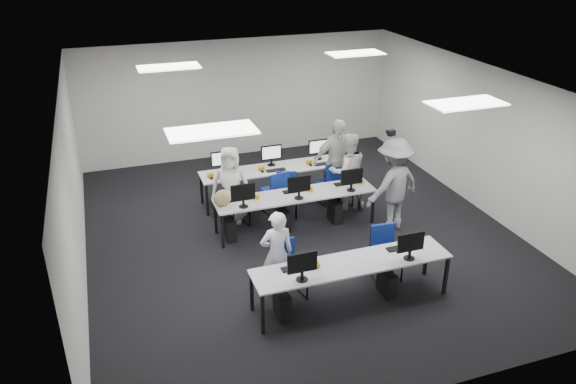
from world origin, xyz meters
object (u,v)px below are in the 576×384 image
object	(u,v)px
chair_0	(288,280)
student_2	(231,185)
chair_5	(240,206)
chair_2	(236,213)
photographer	(394,185)
chair_7	(327,191)
student_3	(336,161)
desk_front	(352,265)
chair_6	(275,199)
chair_3	(287,202)
student_0	(277,254)
desk_mid	(296,197)
student_1	(348,171)
chair_1	(385,262)
chair_4	(338,193)

from	to	relation	value
chair_0	student_2	size ratio (longest dim) A/B	0.59
chair_5	student_2	world-z (taller)	student_2
student_2	chair_5	bearing A→B (deg)	41.98
chair_2	photographer	size ratio (longest dim) A/B	0.43
chair_0	chair_5	size ratio (longest dim) A/B	1.15
chair_7	student_3	xyz separation A→B (m)	(0.22, 0.05, 0.65)
desk_front	chair_2	distance (m)	3.31
chair_5	chair_6	xyz separation A→B (m)	(0.76, 0.01, 0.05)
chair_3	student_0	distance (m)	2.85
desk_mid	student_1	distance (m)	1.44
chair_0	student_0	size ratio (longest dim) A/B	0.63
chair_0	student_3	distance (m)	3.76
chair_1	student_0	xyz separation A→B (m)	(-1.90, 0.14, 0.46)
student_0	chair_6	bearing A→B (deg)	-105.56
chair_2	student_2	distance (m)	0.58
desk_mid	chair_1	xyz separation A→B (m)	(0.86, -2.13, -0.39)
chair_0	photographer	size ratio (longest dim) A/B	0.50
desk_front	chair_7	size ratio (longest dim) A/B	3.78
chair_5	photographer	xyz separation A→B (m)	(2.72, -1.40, 0.69)
desk_mid	chair_2	bearing A→B (deg)	155.39
desk_front	student_2	distance (m)	3.49
chair_5	student_3	world-z (taller)	student_3
desk_mid	student_2	size ratio (longest dim) A/B	2.00
desk_mid	chair_2	distance (m)	1.26
student_1	student_2	size ratio (longest dim) A/B	1.04
chair_0	chair_2	bearing A→B (deg)	82.66
chair_4	chair_5	size ratio (longest dim) A/B	1.11
student_1	photographer	world-z (taller)	photographer
chair_5	student_0	distance (m)	2.81
desk_front	chair_4	world-z (taller)	chair_4
desk_front	chair_3	size ratio (longest dim) A/B	3.61
student_2	chair_1	bearing A→B (deg)	-33.55
student_0	student_1	bearing A→B (deg)	-131.85
chair_5	chair_6	distance (m)	0.76
chair_5	student_2	bearing A→B (deg)	-145.50
chair_2	student_3	bearing A→B (deg)	-4.46
student_2	student_3	bearing A→B (deg)	26.52
chair_1	student_0	bearing A→B (deg)	179.35
chair_7	student_0	world-z (taller)	student_0
student_1	chair_6	bearing A→B (deg)	-4.83
chair_7	student_0	xyz separation A→B (m)	(-2.07, -2.86, 0.48)
student_1	student_3	xyz separation A→B (m)	(-0.08, 0.41, 0.09)
chair_3	student_2	distance (m)	1.26
chair_0	chair_5	distance (m)	2.89
chair_1	student_1	world-z (taller)	student_1
desk_front	chair_5	distance (m)	3.53
chair_6	student_1	distance (m)	1.63
desk_mid	chair_2	xyz separation A→B (m)	(-1.08, 0.50, -0.42)
desk_mid	chair_6	xyz separation A→B (m)	(-0.17, 0.78, -0.38)
chair_0	chair_1	size ratio (longest dim) A/B	1.02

